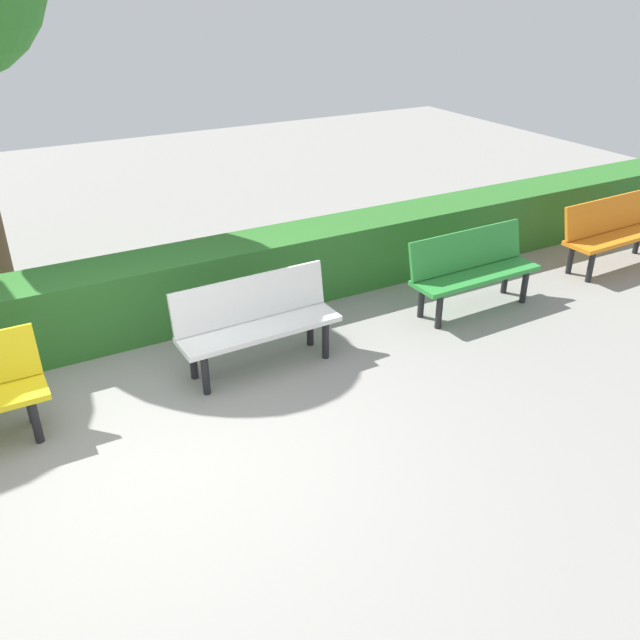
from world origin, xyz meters
name	(u,v)px	position (x,y,z in m)	size (l,w,h in m)	color
ground_plane	(161,449)	(0.00, 0.00, 0.00)	(22.56, 22.56, 0.00)	gray
bench_orange	(615,229)	(-6.16, -0.84, 0.48)	(1.62, 0.52, 0.86)	orange
bench_green	(472,267)	(-3.78, -0.78, 0.48)	(1.54, 0.49, 0.86)	#2D8C38
bench_white	(256,319)	(-1.21, -0.81, 0.48)	(1.54, 0.49, 0.86)	white
hedge_row	(205,283)	(-1.15, -2.00, 0.39)	(18.56, 0.67, 0.78)	#2D6B28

